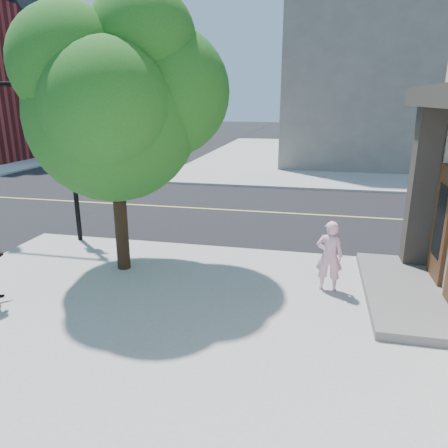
# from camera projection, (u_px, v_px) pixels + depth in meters

# --- Properties ---
(ground) EXTENTS (140.00, 140.00, 0.00)m
(ground) POSITION_uv_depth(u_px,v_px,m) (73.00, 239.00, 13.02)
(ground) COLOR black
(ground) RESTS_ON ground
(road_ew) EXTENTS (140.00, 9.00, 0.01)m
(road_ew) POSITION_uv_depth(u_px,v_px,m) (134.00, 205.00, 17.23)
(road_ew) COLOR black
(road_ew) RESTS_ON ground
(sidewalk_ne) EXTENTS (29.00, 25.00, 0.12)m
(sidewalk_ne) POSITION_uv_depth(u_px,v_px,m) (405.00, 158.00, 30.37)
(sidewalk_ne) COLOR #A1A19F
(sidewalk_ne) RESTS_ON ground
(filler_ne) EXTENTS (18.00, 16.00, 14.00)m
(filler_ne) POSITION_uv_depth(u_px,v_px,m) (424.00, 54.00, 28.71)
(filler_ne) COLOR slate
(filler_ne) RESTS_ON sidewalk_ne
(man_on_phone) EXTENTS (0.58, 0.39, 1.58)m
(man_on_phone) POSITION_uv_depth(u_px,v_px,m) (329.00, 256.00, 9.09)
(man_on_phone) COLOR #F6B6CF
(man_on_phone) RESTS_ON sidewalk_se
(street_tree) EXTENTS (4.81, 4.38, 6.39)m
(street_tree) POSITION_uv_depth(u_px,v_px,m) (117.00, 95.00, 9.32)
(street_tree) COLOR black
(street_tree) RESTS_ON sidewalk_se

